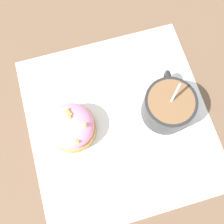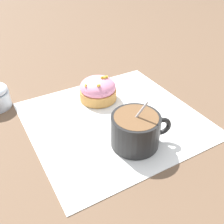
# 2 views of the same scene
# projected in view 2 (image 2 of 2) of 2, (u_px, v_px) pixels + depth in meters

# --- Properties ---
(ground_plane) EXTENTS (3.00, 3.00, 0.00)m
(ground_plane) POSITION_uv_depth(u_px,v_px,m) (114.00, 119.00, 0.55)
(ground_plane) COLOR brown
(paper_napkin) EXTENTS (0.34, 0.36, 0.00)m
(paper_napkin) POSITION_uv_depth(u_px,v_px,m) (114.00, 119.00, 0.55)
(paper_napkin) COLOR white
(paper_napkin) RESTS_ON ground_plane
(coffee_cup) EXTENTS (0.09, 0.11, 0.10)m
(coffee_cup) POSITION_uv_depth(u_px,v_px,m) (136.00, 129.00, 0.47)
(coffee_cup) COLOR black
(coffee_cup) RESTS_ON paper_napkin
(frosted_pastry) EXTENTS (0.09, 0.09, 0.06)m
(frosted_pastry) POSITION_uv_depth(u_px,v_px,m) (98.00, 89.00, 0.60)
(frosted_pastry) COLOR #D19347
(frosted_pastry) RESTS_ON paper_napkin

